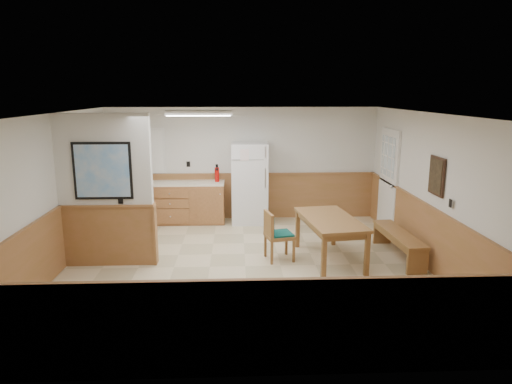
{
  "coord_description": "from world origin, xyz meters",
  "views": [
    {
      "loc": [
        -0.13,
        -7.11,
        2.82
      ],
      "look_at": [
        0.2,
        0.4,
        1.17
      ],
      "focal_mm": 32.0,
      "sensor_mm": 36.0,
      "label": 1
    }
  ],
  "objects_px": {
    "dining_chair": "(275,232)",
    "fire_extinguisher": "(217,174)",
    "refrigerator": "(250,183)",
    "soap_bottle": "(143,177)",
    "dining_bench": "(399,238)",
    "dining_table": "(330,223)"
  },
  "relations": [
    {
      "from": "dining_chair",
      "to": "fire_extinguisher",
      "type": "height_order",
      "value": "fire_extinguisher"
    },
    {
      "from": "refrigerator",
      "to": "soap_bottle",
      "type": "xyz_separation_m",
      "value": [
        -2.31,
        0.06,
        0.13
      ]
    },
    {
      "from": "soap_bottle",
      "to": "dining_bench",
      "type": "bearing_deg",
      "value": -26.4
    },
    {
      "from": "refrigerator",
      "to": "dining_chair",
      "type": "relative_size",
      "value": 2.07
    },
    {
      "from": "dining_bench",
      "to": "soap_bottle",
      "type": "height_order",
      "value": "soap_bottle"
    },
    {
      "from": "refrigerator",
      "to": "fire_extinguisher",
      "type": "distance_m",
      "value": 0.75
    },
    {
      "from": "dining_bench",
      "to": "dining_chair",
      "type": "relative_size",
      "value": 1.93
    },
    {
      "from": "fire_extinguisher",
      "to": "refrigerator",
      "type": "bearing_deg",
      "value": -5.11
    },
    {
      "from": "fire_extinguisher",
      "to": "dining_chair",
      "type": "bearing_deg",
      "value": -64.74
    },
    {
      "from": "dining_bench",
      "to": "soap_bottle",
      "type": "xyz_separation_m",
      "value": [
        -4.82,
        2.39,
        0.67
      ]
    },
    {
      "from": "refrigerator",
      "to": "soap_bottle",
      "type": "relative_size",
      "value": 7.94
    },
    {
      "from": "refrigerator",
      "to": "dining_chair",
      "type": "bearing_deg",
      "value": -79.71
    },
    {
      "from": "dining_table",
      "to": "dining_bench",
      "type": "distance_m",
      "value": 1.27
    },
    {
      "from": "dining_bench",
      "to": "fire_extinguisher",
      "type": "relative_size",
      "value": 4.27
    },
    {
      "from": "fire_extinguisher",
      "to": "soap_bottle",
      "type": "distance_m",
      "value": 1.6
    },
    {
      "from": "refrigerator",
      "to": "fire_extinguisher",
      "type": "bearing_deg",
      "value": 175.15
    },
    {
      "from": "dining_bench",
      "to": "soap_bottle",
      "type": "bearing_deg",
      "value": 150.76
    },
    {
      "from": "dining_chair",
      "to": "soap_bottle",
      "type": "height_order",
      "value": "soap_bottle"
    },
    {
      "from": "dining_bench",
      "to": "fire_extinguisher",
      "type": "distance_m",
      "value": 4.09
    },
    {
      "from": "dining_chair",
      "to": "dining_bench",
      "type": "bearing_deg",
      "value": -11.88
    },
    {
      "from": "dining_table",
      "to": "fire_extinguisher",
      "type": "distance_m",
      "value": 3.23
    },
    {
      "from": "dining_bench",
      "to": "dining_chair",
      "type": "distance_m",
      "value": 2.17
    }
  ]
}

